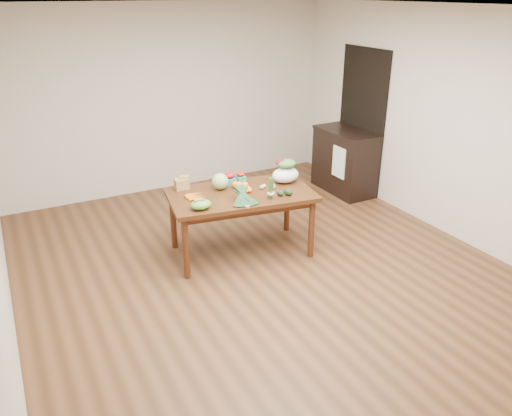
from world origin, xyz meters
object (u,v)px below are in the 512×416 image
cabinet (344,161)px  paper_bag (182,183)px  cabbage (220,181)px  salad_bag (285,172)px  dining_table (241,223)px  mandarin_cluster (244,189)px  asparagus_bundle (271,188)px  kale_bunch (244,197)px

cabinet → paper_bag: cabinet is taller
cabbage → salad_bag: size_ratio=0.57×
dining_table → cabinet: 2.47m
mandarin_cluster → cabinet: bearing=25.2°
cabinet → asparagus_bundle: size_ratio=4.08×
asparagus_bundle → kale_bunch: bearing=-172.3°
paper_bag → kale_bunch: kale_bunch is taller
cabinet → mandarin_cluster: cabinet is taller
mandarin_cluster → asparagus_bundle: 0.35m
cabbage → paper_bag: bearing=151.8°
paper_bag → kale_bunch: size_ratio=0.52×
cabinet → cabbage: bearing=-161.0°
cabinet → cabbage: 2.57m
cabinet → asparagus_bundle: asparagus_bundle is taller
kale_bunch → salad_bag: (0.71, 0.35, 0.05)m
paper_bag → cabbage: size_ratio=1.11×
mandarin_cluster → kale_bunch: kale_bunch is taller
paper_bag → salad_bag: 1.21m
dining_table → cabbage: 0.53m
kale_bunch → salad_bag: 0.80m
paper_bag → cabinet: bearing=12.5°
cabbage → mandarin_cluster: 0.29m
cabinet → salad_bag: salad_bag is taller
cabbage → asparagus_bundle: bearing=-54.5°
dining_table → paper_bag: size_ratio=7.72×
paper_bag → cabbage: 0.44m
kale_bunch → asparagus_bundle: 0.32m
cabbage → salad_bag: 0.78m
kale_bunch → mandarin_cluster: bearing=72.9°
salad_bag → mandarin_cluster: bearing=-174.1°
paper_bag → mandarin_cluster: 0.72m
cabbage → mandarin_cluster: (0.20, -0.22, -0.05)m
dining_table → salad_bag: size_ratio=4.87×
mandarin_cluster → salad_bag: 0.58m
mandarin_cluster → kale_bunch: bearing=-115.9°
paper_bag → kale_bunch: (0.44, -0.71, 0.01)m
kale_bunch → salad_bag: bearing=35.0°
dining_table → cabinet: cabinet is taller
cabbage → mandarin_cluster: bearing=-47.7°
salad_bag → dining_table: bearing=-175.7°
mandarin_cluster → kale_bunch: (-0.14, -0.29, 0.03)m
cabinet → salad_bag: 1.95m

